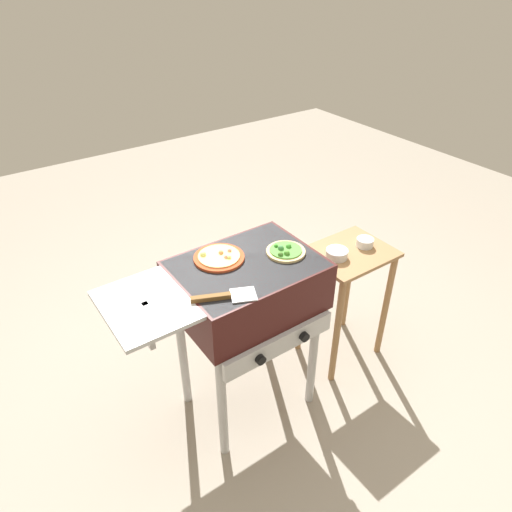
{
  "coord_description": "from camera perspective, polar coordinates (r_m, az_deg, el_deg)",
  "views": [
    {
      "loc": [
        -0.93,
        -1.39,
        2.05
      ],
      "look_at": [
        0.05,
        0.0,
        0.92
      ],
      "focal_mm": 32.41,
      "sensor_mm": 36.0,
      "label": 1
    }
  ],
  "objects": [
    {
      "name": "spatula",
      "position": [
        1.83,
        -3.93,
        -5.0
      ],
      "size": [
        0.26,
        0.16,
        0.02
      ],
      "color": "#B7BABF",
      "rests_on": "grill"
    },
    {
      "name": "topping_bowl_near",
      "position": [
        2.42,
        9.88,
        0.3
      ],
      "size": [
        0.11,
        0.11,
        0.04
      ],
      "color": "silver",
      "rests_on": "prep_table"
    },
    {
      "name": "ground_plane",
      "position": [
        2.64,
        -0.93,
        -17.21
      ],
      "size": [
        8.0,
        8.0,
        0.0
      ],
      "primitive_type": "plane",
      "color": "gray"
    },
    {
      "name": "prep_table",
      "position": [
        2.61,
        11.06,
        -3.13
      ],
      "size": [
        0.44,
        0.36,
        0.72
      ],
      "color": "olive",
      "rests_on": "ground_plane"
    },
    {
      "name": "pizza_veggie",
      "position": [
        2.1,
        3.66,
        0.61
      ],
      "size": [
        0.18,
        0.18,
        0.04
      ],
      "color": "#E0C17F",
      "rests_on": "grill"
    },
    {
      "name": "pizza_cheese",
      "position": [
        2.06,
        -4.6,
        -0.13
      ],
      "size": [
        0.23,
        0.23,
        0.03
      ],
      "color": "#C64723",
      "rests_on": "grill"
    },
    {
      "name": "topping_bowl_far",
      "position": [
        2.55,
        13.29,
        1.62
      ],
      "size": [
        0.09,
        0.09,
        0.04
      ],
      "color": "silver",
      "rests_on": "prep_table"
    },
    {
      "name": "grill",
      "position": [
        2.1,
        -1.36,
        -4.33
      ],
      "size": [
        0.96,
        0.53,
        0.9
      ],
      "color": "#38110F",
      "rests_on": "ground_plane"
    }
  ]
}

